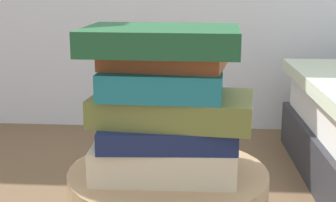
% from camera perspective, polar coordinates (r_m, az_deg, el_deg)
% --- Properties ---
extents(book_cream, '(0.27, 0.20, 0.06)m').
position_cam_1_polar(book_cream, '(0.98, -0.42, -6.29)').
color(book_cream, beige).
rests_on(book_cream, side_table).
extents(book_navy, '(0.26, 0.20, 0.04)m').
position_cam_1_polar(book_navy, '(0.95, -0.10, -3.48)').
color(book_navy, '#19234C').
rests_on(book_navy, book_cream).
extents(book_olive, '(0.31, 0.19, 0.05)m').
position_cam_1_polar(book_olive, '(0.94, 0.55, -0.83)').
color(book_olive, olive).
rests_on(book_olive, book_navy).
extents(book_teal, '(0.23, 0.20, 0.05)m').
position_cam_1_polar(book_teal, '(0.94, -0.50, 2.34)').
color(book_teal, '#1E727F').
rests_on(book_teal, book_olive).
extents(book_rust, '(0.24, 0.20, 0.03)m').
position_cam_1_polar(book_rust, '(0.94, -0.28, 4.85)').
color(book_rust, '#994723').
rests_on(book_rust, book_teal).
extents(book_forest, '(0.29, 0.21, 0.05)m').
position_cam_1_polar(book_forest, '(0.92, -0.75, 7.02)').
color(book_forest, '#1E512D').
rests_on(book_forest, book_rust).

